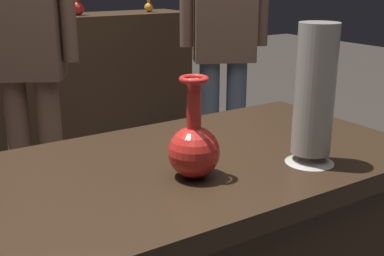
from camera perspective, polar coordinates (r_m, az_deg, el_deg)
back_display_shelf at (r=3.32m, az=-21.22°, el=3.18°), size 2.60×0.40×0.99m
vase_centerpiece at (r=1.11m, az=0.22°, el=-2.19°), size 0.12×0.12×0.23m
vase_tall_behind at (r=1.20m, az=14.00°, el=3.40°), size 0.12×0.12×0.34m
shelf_vase_right at (r=3.33m, az=-13.14°, el=13.56°), size 0.09×0.09×0.17m
shelf_vase_far_right at (r=3.55m, az=-5.04°, el=13.97°), size 0.06×0.06×0.14m
visitor_near_right at (r=2.65m, az=3.75°, el=11.08°), size 0.43×0.30×1.62m
visitor_center_back at (r=2.38m, az=-18.74°, el=8.99°), size 0.41×0.32×1.59m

